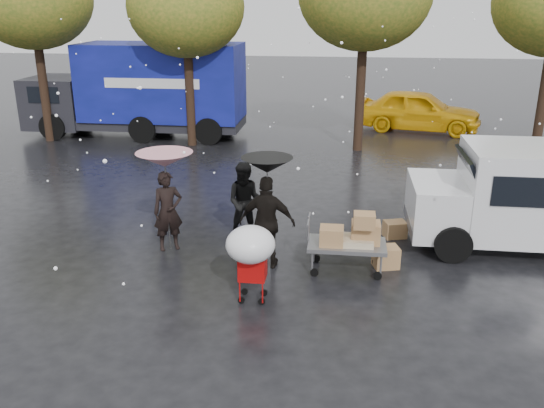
# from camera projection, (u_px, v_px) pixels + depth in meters

# --- Properties ---
(ground) EXTENTS (90.00, 90.00, 0.00)m
(ground) POSITION_uv_depth(u_px,v_px,m) (236.00, 270.00, 11.34)
(ground) COLOR black
(ground) RESTS_ON ground
(person_pink) EXTENTS (0.74, 0.65, 1.70)m
(person_pink) POSITION_uv_depth(u_px,v_px,m) (168.00, 211.00, 12.04)
(person_pink) COLOR black
(person_pink) RESTS_ON ground
(person_middle) EXTENTS (0.92, 0.75, 1.76)m
(person_middle) POSITION_uv_depth(u_px,v_px,m) (246.00, 202.00, 12.49)
(person_middle) COLOR black
(person_middle) RESTS_ON ground
(person_black) EXTENTS (1.11, 0.50, 1.87)m
(person_black) POSITION_uv_depth(u_px,v_px,m) (267.00, 223.00, 11.20)
(person_black) COLOR black
(person_black) RESTS_ON ground
(umbrella_pink) EXTENTS (1.16, 1.16, 2.12)m
(umbrella_pink) POSITION_uv_depth(u_px,v_px,m) (165.00, 160.00, 11.66)
(umbrella_pink) COLOR #4C4C4C
(umbrella_pink) RESTS_ON ground
(umbrella_black) EXTENTS (0.99, 0.99, 2.25)m
(umbrella_black) POSITION_uv_depth(u_px,v_px,m) (267.00, 165.00, 10.81)
(umbrella_black) COLOR #4C4C4C
(umbrella_black) RESTS_ON ground
(vendor_cart) EXTENTS (1.52, 0.80, 1.27)m
(vendor_cart) POSITION_uv_depth(u_px,v_px,m) (352.00, 237.00, 11.06)
(vendor_cart) COLOR slate
(vendor_cart) RESTS_ON ground
(shopping_cart) EXTENTS (0.84, 0.84, 1.46)m
(shopping_cart) POSITION_uv_depth(u_px,v_px,m) (251.00, 248.00, 9.73)
(shopping_cart) COLOR red
(shopping_cart) RESTS_ON ground
(white_van) EXTENTS (4.91, 2.18, 2.20)m
(white_van) POSITION_uv_depth(u_px,v_px,m) (538.00, 196.00, 12.02)
(white_van) COLOR silver
(white_van) RESTS_ON ground
(blue_truck) EXTENTS (8.30, 2.60, 3.50)m
(blue_truck) POSITION_uv_depth(u_px,v_px,m) (142.00, 90.00, 21.94)
(blue_truck) COLOR #0B135C
(blue_truck) RESTS_ON ground
(box_ground_near) EXTENTS (0.56, 0.49, 0.43)m
(box_ground_near) POSITION_uv_depth(u_px,v_px,m) (386.00, 257.00, 11.41)
(box_ground_near) COLOR #996E43
(box_ground_near) RESTS_ON ground
(box_ground_far) EXTENTS (0.55, 0.48, 0.36)m
(box_ground_far) POSITION_uv_depth(u_px,v_px,m) (395.00, 229.00, 12.87)
(box_ground_far) COLOR #996E43
(box_ground_far) RESTS_ON ground
(yellow_taxi) EXTENTS (5.13, 2.87, 1.65)m
(yellow_taxi) POSITION_uv_depth(u_px,v_px,m) (418.00, 110.00, 23.08)
(yellow_taxi) COLOR #ECAC0C
(yellow_taxi) RESTS_ON ground
(tree_row) EXTENTS (21.60, 4.40, 7.12)m
(tree_row) POSITION_uv_depth(u_px,v_px,m) (275.00, 0.00, 19.05)
(tree_row) COLOR black
(tree_row) RESTS_ON ground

